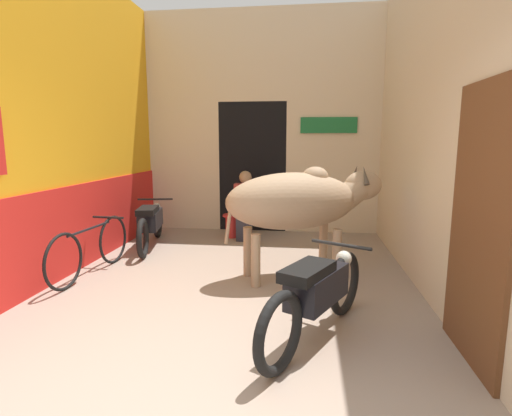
# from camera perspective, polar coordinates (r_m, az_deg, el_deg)

# --- Properties ---
(ground_plane) EXTENTS (30.00, 30.00, 0.00)m
(ground_plane) POSITION_cam_1_polar(r_m,az_deg,el_deg) (2.81, -12.92, -27.01)
(ground_plane) COLOR gray
(wall_left_shopfront) EXTENTS (0.25, 5.19, 3.96)m
(wall_left_shopfront) POSITION_cam_1_polar(r_m,az_deg,el_deg) (5.59, -26.15, 11.17)
(wall_left_shopfront) COLOR orange
(wall_left_shopfront) RESTS_ON ground_plane
(wall_back_with_doorway) EXTENTS (4.23, 0.93, 3.96)m
(wall_back_with_doorway) POSITION_cam_1_polar(r_m,az_deg,el_deg) (7.63, 0.48, 9.46)
(wall_back_with_doorway) COLOR beige
(wall_back_with_doorway) RESTS_ON ground_plane
(wall_right_with_door) EXTENTS (0.22, 5.19, 3.96)m
(wall_right_with_door) POSITION_cam_1_polar(r_m,az_deg,el_deg) (4.86, 24.16, 12.16)
(wall_right_with_door) COLOR beige
(wall_right_with_door) RESTS_ON ground_plane
(cow) EXTENTS (2.04, 1.27, 1.38)m
(cow) POSITION_cam_1_polar(r_m,az_deg,el_deg) (4.83, 6.23, 1.02)
(cow) COLOR tan
(cow) RESTS_ON ground_plane
(motorcycle_near) EXTENTS (0.94, 1.67, 0.74)m
(motorcycle_near) POSITION_cam_1_polar(r_m,az_deg,el_deg) (3.44, 8.72, -11.84)
(motorcycle_near) COLOR black
(motorcycle_near) RESTS_ON ground_plane
(motorcycle_far) EXTENTS (0.61, 1.82, 0.71)m
(motorcycle_far) POSITION_cam_1_polar(r_m,az_deg,el_deg) (6.51, -14.83, -1.97)
(motorcycle_far) COLOR black
(motorcycle_far) RESTS_ON ground_plane
(bicycle) EXTENTS (0.44, 1.69, 0.67)m
(bicycle) POSITION_cam_1_polar(r_m,az_deg,el_deg) (5.40, -22.48, -5.38)
(bicycle) COLOR black
(bicycle) RESTS_ON ground_plane
(shopkeeper_seated) EXTENTS (0.37, 0.34, 1.17)m
(shopkeeper_seated) POSITION_cam_1_polar(r_m,az_deg,el_deg) (6.75, -1.56, 0.62)
(shopkeeper_seated) COLOR #282833
(shopkeeper_seated) RESTS_ON ground_plane
(plastic_stool) EXTENTS (0.31, 0.31, 0.40)m
(plastic_stool) POSITION_cam_1_polar(r_m,az_deg,el_deg) (6.98, -3.48, -2.43)
(plastic_stool) COLOR red
(plastic_stool) RESTS_ON ground_plane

